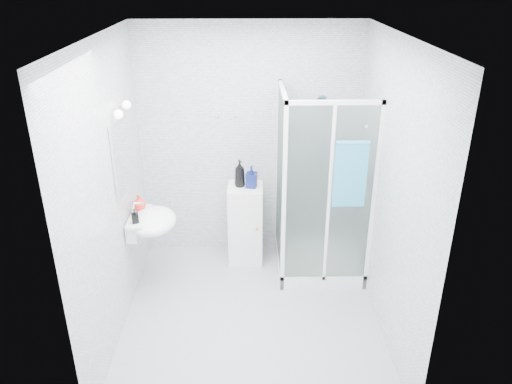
{
  "coord_description": "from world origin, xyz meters",
  "views": [
    {
      "loc": [
        -0.03,
        -3.89,
        3.09
      ],
      "look_at": [
        0.05,
        0.35,
        1.15
      ],
      "focal_mm": 35.0,
      "sensor_mm": 36.0,
      "label": 1
    }
  ],
  "objects_px": {
    "shampoo_bottle_a": "(240,173)",
    "hand_towel": "(350,173)",
    "shampoo_bottle_b": "(252,177)",
    "soap_dispenser_black": "(135,216)",
    "wall_basin": "(150,221)",
    "soap_dispenser_orange": "(139,202)",
    "shower_enclosure": "(313,235)",
    "storage_cabinet": "(246,224)"
  },
  "relations": [
    {
      "from": "shower_enclosure",
      "to": "shampoo_bottle_b",
      "type": "distance_m",
      "value": 0.91
    },
    {
      "from": "storage_cabinet",
      "to": "soap_dispenser_orange",
      "type": "bearing_deg",
      "value": -155.94
    },
    {
      "from": "wall_basin",
      "to": "soap_dispenser_orange",
      "type": "bearing_deg",
      "value": 132.74
    },
    {
      "from": "hand_towel",
      "to": "wall_basin",
      "type": "bearing_deg",
      "value": 177.45
    },
    {
      "from": "shower_enclosure",
      "to": "storage_cabinet",
      "type": "xyz_separation_m",
      "value": [
        -0.72,
        0.25,
        0.01
      ]
    },
    {
      "from": "storage_cabinet",
      "to": "soap_dispenser_orange",
      "type": "relative_size",
      "value": 5.68
    },
    {
      "from": "shampoo_bottle_b",
      "to": "soap_dispenser_orange",
      "type": "distance_m",
      "value": 1.2
    },
    {
      "from": "storage_cabinet",
      "to": "shampoo_bottle_b",
      "type": "distance_m",
      "value": 0.58
    },
    {
      "from": "storage_cabinet",
      "to": "hand_towel",
      "type": "distance_m",
      "value": 1.47
    },
    {
      "from": "wall_basin",
      "to": "storage_cabinet",
      "type": "relative_size",
      "value": 0.62
    },
    {
      "from": "shampoo_bottle_a",
      "to": "hand_towel",
      "type": "bearing_deg",
      "value": -32.75
    },
    {
      "from": "soap_dispenser_black",
      "to": "shampoo_bottle_b",
      "type": "bearing_deg",
      "value": 32.4
    },
    {
      "from": "shampoo_bottle_a",
      "to": "shampoo_bottle_b",
      "type": "relative_size",
      "value": 1.23
    },
    {
      "from": "shower_enclosure",
      "to": "shampoo_bottle_a",
      "type": "xyz_separation_m",
      "value": [
        -0.78,
        0.27,
        0.61
      ]
    },
    {
      "from": "hand_towel",
      "to": "shampoo_bottle_b",
      "type": "relative_size",
      "value": 2.7
    },
    {
      "from": "soap_dispenser_black",
      "to": "wall_basin",
      "type": "bearing_deg",
      "value": 54.24
    },
    {
      "from": "shampoo_bottle_b",
      "to": "soap_dispenser_black",
      "type": "distance_m",
      "value": 1.31
    },
    {
      "from": "storage_cabinet",
      "to": "shampoo_bottle_b",
      "type": "height_order",
      "value": "shampoo_bottle_b"
    },
    {
      "from": "shampoo_bottle_b",
      "to": "shampoo_bottle_a",
      "type": "bearing_deg",
      "value": 168.27
    },
    {
      "from": "storage_cabinet",
      "to": "hand_towel",
      "type": "relative_size",
      "value": 1.39
    },
    {
      "from": "wall_basin",
      "to": "shampoo_bottle_b",
      "type": "xyz_separation_m",
      "value": [
        1.0,
        0.56,
        0.23
      ]
    },
    {
      "from": "storage_cabinet",
      "to": "hand_towel",
      "type": "bearing_deg",
      "value": -31.83
    },
    {
      "from": "shampoo_bottle_a",
      "to": "soap_dispenser_black",
      "type": "distance_m",
      "value": 1.23
    },
    {
      "from": "wall_basin",
      "to": "hand_towel",
      "type": "bearing_deg",
      "value": -2.55
    },
    {
      "from": "storage_cabinet",
      "to": "soap_dispenser_orange",
      "type": "distance_m",
      "value": 1.24
    },
    {
      "from": "hand_towel",
      "to": "shampoo_bottle_a",
      "type": "distance_m",
      "value": 1.26
    },
    {
      "from": "soap_dispenser_black",
      "to": "soap_dispenser_orange",
      "type": "bearing_deg",
      "value": 92.7
    },
    {
      "from": "soap_dispenser_orange",
      "to": "storage_cabinet",
      "type": "bearing_deg",
      "value": 22.41
    },
    {
      "from": "soap_dispenser_black",
      "to": "storage_cabinet",
      "type": "bearing_deg",
      "value": 34.34
    },
    {
      "from": "shower_enclosure",
      "to": "storage_cabinet",
      "type": "height_order",
      "value": "shower_enclosure"
    },
    {
      "from": "storage_cabinet",
      "to": "shampoo_bottle_a",
      "type": "relative_size",
      "value": 3.06
    },
    {
      "from": "soap_dispenser_orange",
      "to": "soap_dispenser_black",
      "type": "distance_m",
      "value": 0.28
    },
    {
      "from": "hand_towel",
      "to": "soap_dispenser_black",
      "type": "bearing_deg",
      "value": -178.24
    },
    {
      "from": "storage_cabinet",
      "to": "shampoo_bottle_b",
      "type": "relative_size",
      "value": 3.76
    },
    {
      "from": "wall_basin",
      "to": "shampoo_bottle_a",
      "type": "height_order",
      "value": "shampoo_bottle_a"
    },
    {
      "from": "shampoo_bottle_a",
      "to": "soap_dispenser_black",
      "type": "height_order",
      "value": "shampoo_bottle_a"
    },
    {
      "from": "shampoo_bottle_a",
      "to": "soap_dispenser_orange",
      "type": "xyz_separation_m",
      "value": [
        -0.99,
        -0.45,
        -0.11
      ]
    },
    {
      "from": "soap_dispenser_orange",
      "to": "wall_basin",
      "type": "bearing_deg",
      "value": -47.26
    },
    {
      "from": "shower_enclosure",
      "to": "soap_dispenser_black",
      "type": "distance_m",
      "value": 1.88
    },
    {
      "from": "shower_enclosure",
      "to": "hand_towel",
      "type": "distance_m",
      "value": 1.01
    },
    {
      "from": "shampoo_bottle_b",
      "to": "soap_dispenser_black",
      "type": "height_order",
      "value": "shampoo_bottle_b"
    },
    {
      "from": "shampoo_bottle_b",
      "to": "soap_dispenser_orange",
      "type": "height_order",
      "value": "shampoo_bottle_b"
    }
  ]
}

